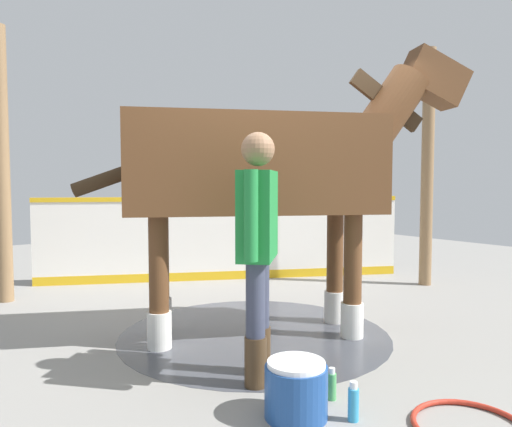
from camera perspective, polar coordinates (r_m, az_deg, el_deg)
name	(u,v)px	position (r m, az deg, el deg)	size (l,w,h in m)	color
ground_plane	(242,332)	(4.52, -1.64, -14.02)	(16.00, 16.00, 0.02)	gray
wet_patch	(255,334)	(4.43, -0.18, -14.24)	(2.42, 2.42, 0.00)	#42444C
barrier_wall	(224,241)	(6.74, -3.81, -3.34)	(4.64, 2.31, 1.17)	white
roof_post_near	(427,168)	(6.73, 19.87, 5.16)	(0.16, 0.16, 3.13)	olive
roof_post_far	(2,165)	(6.14, -28.17, 5.12)	(0.16, 0.16, 3.13)	olive
horse	(268,170)	(4.24, 1.50, 5.28)	(3.30, 1.87, 2.62)	brown
handler	(258,238)	(3.24, 0.23, -2.97)	(0.51, 0.51, 1.71)	#47331E
wash_bucket	(296,389)	(2.95, 4.83, -20.30)	(0.37, 0.37, 0.33)	#1E478C
bottle_shampoo	(353,403)	(2.98, 11.61, -21.36)	(0.06, 0.06, 0.23)	#3399CC
bottle_spray	(332,385)	(3.21, 9.08, -19.66)	(0.06, 0.06, 0.20)	#4CA559
hose_coil	(470,426)	(3.11, 24.31, -22.26)	(0.63, 0.63, 0.03)	#B72D1E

